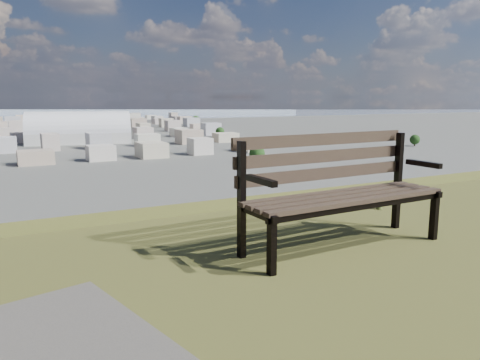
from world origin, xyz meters
TOP-DOWN VIEW (x-y plane):
  - park_bench at (1.06, 2.36)m, footprint 1.93×0.68m
  - arena at (41.33, 282.47)m, footprint 60.15×33.69m

SIDE VIEW (x-z plane):
  - arena at x=41.33m, z-range -6.34..17.64m
  - park_bench at x=1.06m, z-range 25.06..26.06m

